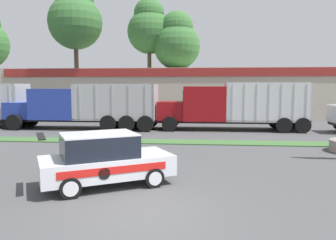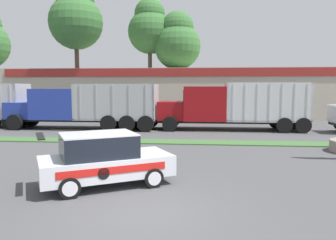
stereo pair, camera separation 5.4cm
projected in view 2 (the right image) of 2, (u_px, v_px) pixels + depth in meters
ground_plane at (142, 212)px, 8.26m from camera, size 600.00×600.00×0.00m
grass_verge at (174, 142)px, 18.65m from camera, size 120.00×1.49×0.06m
centre_line_3 at (66, 130)px, 24.17m from camera, size 2.40×0.14×0.01m
centre_line_4 at (138, 131)px, 23.64m from camera, size 2.40×0.14×0.01m
centre_line_5 at (213, 132)px, 23.12m from camera, size 2.40×0.14×0.01m
centre_line_6 at (292, 133)px, 22.59m from camera, size 2.40×0.14×0.01m
dump_truck_mid at (218, 107)px, 23.92m from camera, size 10.74×2.81×3.45m
dump_truck_trail at (71, 107)px, 24.60m from camera, size 11.39×2.81×3.35m
rally_car at (104, 159)px, 10.48m from camera, size 4.50×3.65×1.73m
store_building_backdrop at (176, 93)px, 37.42m from camera, size 35.47×12.10×4.99m
tree_behind_centre at (76, 17)px, 32.04m from camera, size 5.25×5.25×13.38m
tree_behind_right at (150, 28)px, 34.84m from camera, size 4.65×4.65×12.48m
tree_behind_far_right at (177, 42)px, 34.32m from camera, size 4.86×4.86×11.03m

